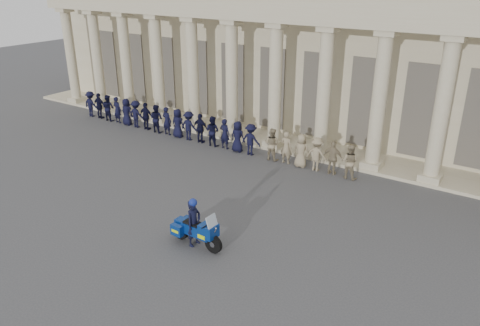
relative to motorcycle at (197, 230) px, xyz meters
name	(u,v)px	position (x,y,z in m)	size (l,w,h in m)	color
ground	(197,218)	(-1.20, 1.46, -0.58)	(90.00, 90.00, 0.00)	#424244
building	(353,45)	(-1.20, 16.20, 3.94)	(40.00, 12.50, 9.00)	#BFB28F
officer_rank	(196,127)	(-6.43, 8.02, 0.22)	(17.91, 0.60, 1.59)	black
motorcycle	(197,230)	(0.00, 0.00, 0.00)	(2.09, 0.86, 1.34)	black
rider	(194,222)	(-0.12, 0.00, 0.28)	(0.41, 0.61, 1.72)	black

